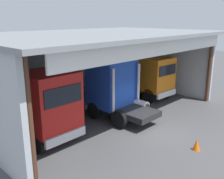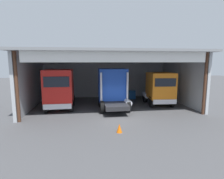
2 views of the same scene
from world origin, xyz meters
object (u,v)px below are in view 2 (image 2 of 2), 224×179
at_px(truck_red_center_left_bay, 59,89).
at_px(truck_orange_center_right_bay, 159,88).
at_px(truck_blue_right_bay, 113,88).
at_px(traffic_cone, 119,128).
at_px(oil_drum, 50,95).
at_px(tool_cart, 131,95).

distance_m(truck_red_center_left_bay, truck_orange_center_right_bay, 9.74).
xyz_separation_m(truck_red_center_left_bay, truck_blue_right_bay, (4.91, -0.10, -0.00)).
bearing_deg(truck_red_center_left_bay, traffic_cone, 125.84).
xyz_separation_m(truck_orange_center_right_bay, traffic_cone, (-5.26, -6.63, -1.50)).
bearing_deg(oil_drum, tool_cart, -6.85).
height_order(truck_red_center_left_bay, traffic_cone, truck_red_center_left_bay).
relative_size(truck_blue_right_bay, tool_cart, 4.49).
bearing_deg(traffic_cone, truck_blue_right_bay, 85.62).
xyz_separation_m(truck_blue_right_bay, traffic_cone, (-0.46, -5.96, -1.68)).
distance_m(truck_red_center_left_bay, oil_drum, 5.90).
distance_m(truck_blue_right_bay, traffic_cone, 6.21).
bearing_deg(oil_drum, truck_orange_center_right_bay, -22.42).
bearing_deg(tool_cart, traffic_cone, -107.74).
height_order(truck_red_center_left_bay, truck_orange_center_right_bay, truck_red_center_left_bay).
relative_size(truck_orange_center_right_bay, oil_drum, 5.28).
relative_size(truck_red_center_left_bay, truck_orange_center_right_bay, 0.96).
distance_m(oil_drum, traffic_cone, 13.10).
height_order(truck_blue_right_bay, tool_cart, truck_blue_right_bay).
bearing_deg(tool_cart, truck_blue_right_bay, -123.26).
height_order(truck_blue_right_bay, oil_drum, truck_blue_right_bay).
distance_m(truck_blue_right_bay, truck_orange_center_right_bay, 4.86).
xyz_separation_m(truck_red_center_left_bay, tool_cart, (7.75, 4.22, -1.46)).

